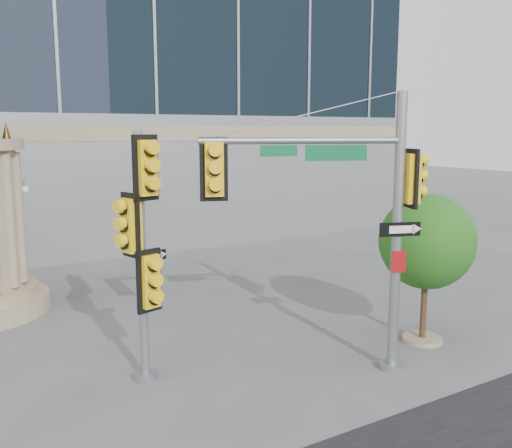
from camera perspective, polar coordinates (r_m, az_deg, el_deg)
ground at (r=12.92m, az=6.43°, el=-15.14°), size 120.00×120.00×0.00m
main_signal_pole at (r=12.27m, az=9.34°, el=2.09°), size 4.58×2.03×6.16m
secondary_signal_pole at (r=12.01m, az=-11.34°, el=-1.41°), size 0.99×0.71×5.34m
street_tree at (r=14.89m, az=16.77°, el=-2.07°), size 2.43×2.38×3.79m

